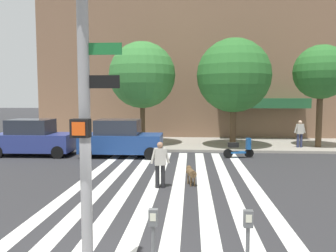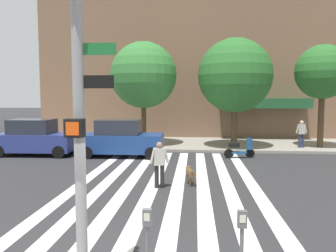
{
  "view_description": "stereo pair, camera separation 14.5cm",
  "coord_description": "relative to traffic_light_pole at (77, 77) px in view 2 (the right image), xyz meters",
  "views": [
    {
      "loc": [
        1.55,
        -5.63,
        3.22
      ],
      "look_at": [
        0.58,
        8.28,
        2.0
      ],
      "focal_mm": 35.82,
      "sensor_mm": 36.0,
      "label": 1
    },
    {
      "loc": [
        1.7,
        -5.62,
        3.22
      ],
      "look_at": [
        0.58,
        8.28,
        2.0
      ],
      "focal_mm": 35.82,
      "sensor_mm": 36.0,
      "label": 2
    }
  ],
  "objects": [
    {
      "name": "ground_plane",
      "position": [
        0.1,
        7.38,
        -3.52
      ],
      "size": [
        160.0,
        160.0,
        0.0
      ],
      "primitive_type": "plane",
      "color": "#2B2B2D"
    },
    {
      "name": "street_tree_further",
      "position": [
        9.41,
        15.84,
        1.14
      ],
      "size": [
        3.25,
        3.25,
        6.17
      ],
      "color": "#4C3823",
      "rests_on": "sidewalk_far"
    },
    {
      "name": "parking_meter_curbside",
      "position": [
        1.08,
        -0.1,
        -2.49
      ],
      "size": [
        0.14,
        0.11,
        1.36
      ],
      "color": "#515456",
      "rests_on": "sidewalk_near"
    },
    {
      "name": "traffic_light_pole",
      "position": [
        0.0,
        0.0,
        0.0
      ],
      "size": [
        0.74,
        0.46,
        5.8
      ],
      "color": "gray",
      "rests_on": "sidewalk_near"
    },
    {
      "name": "sidewalk_far",
      "position": [
        0.1,
        17.19,
        -3.45
      ],
      "size": [
        80.0,
        6.0,
        0.15
      ],
      "primitive_type": "cube",
      "color": "gray",
      "rests_on": "ground_plane"
    },
    {
      "name": "street_tree_middle",
      "position": [
        4.19,
        15.54,
        0.96
      ],
      "size": [
        4.46,
        4.46,
        6.57
      ],
      "color": "#4C3823",
      "rests_on": "sidewalk_far"
    },
    {
      "name": "pedestrian_dog_walker",
      "position": [
        0.57,
        6.52,
        -2.59
      ],
      "size": [
        0.7,
        0.33,
        1.64
      ],
      "color": "black",
      "rests_on": "ground_plane"
    },
    {
      "name": "parked_scooter",
      "position": [
        4.16,
        12.61,
        -3.04
      ],
      "size": [
        1.62,
        0.6,
        1.11
      ],
      "color": "black",
      "rests_on": "ground_plane"
    },
    {
      "name": "pedestrian_bystander",
      "position": [
        8.21,
        15.58,
        -2.44
      ],
      "size": [
        0.71,
        0.28,
        1.64
      ],
      "color": "#282D4C",
      "rests_on": "sidewalk_far"
    },
    {
      "name": "parked_car_behind_first",
      "position": [
        -2.13,
        12.6,
        -2.57
      ],
      "size": [
        4.33,
        1.98,
        2.0
      ],
      "color": "navy",
      "rests_on": "ground_plane"
    },
    {
      "name": "parking_meter_second_along",
      "position": [
        2.52,
        -0.06,
        -2.49
      ],
      "size": [
        0.14,
        0.11,
        1.36
      ],
      "color": "#515456",
      "rests_on": "sidewalk_near"
    },
    {
      "name": "street_tree_nearest",
      "position": [
        -1.45,
        16.12,
        1.04
      ],
      "size": [
        4.19,
        4.19,
        6.52
      ],
      "color": "#4C3823",
      "rests_on": "sidewalk_far"
    },
    {
      "name": "parked_car_near_curb",
      "position": [
        -6.97,
        12.59,
        -2.58
      ],
      "size": [
        4.25,
        2.01,
        1.98
      ],
      "color": "navy",
      "rests_on": "ground_plane"
    },
    {
      "name": "crosswalk_stripes",
      "position": [
        0.76,
        7.38,
        -3.52
      ],
      "size": [
        6.75,
        13.01,
        0.01
      ],
      "color": "silver",
      "rests_on": "ground_plane"
    },
    {
      "name": "dog_on_leash",
      "position": [
        1.65,
        7.04,
        -3.08
      ],
      "size": [
        0.41,
        0.96,
        0.65
      ],
      "color": "brown",
      "rests_on": "ground_plane"
    }
  ]
}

